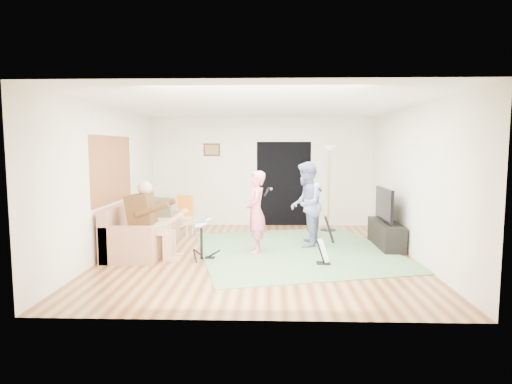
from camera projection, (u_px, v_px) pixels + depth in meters
floor at (259, 255)px, 7.84m from camera, size 6.00×6.00×0.00m
walls at (259, 181)px, 7.70m from camera, size 5.50×6.00×2.70m
ceiling at (259, 105)px, 7.56m from camera, size 6.00×6.00×0.00m
window_blinds at (112, 169)px, 7.97m from camera, size 0.00×2.05×2.05m
doorway at (284, 184)px, 10.69m from camera, size 2.10×0.00×2.10m
picture_frame at (212, 150)px, 10.66m from camera, size 0.42×0.03×0.32m
area_rug at (295, 250)px, 8.14m from camera, size 4.35×4.60×0.02m
sofa at (139, 234)px, 8.20m from camera, size 0.92×2.25×0.91m
drummer at (152, 229)px, 7.51m from camera, size 0.90×0.50×1.38m
drum_kit at (201, 241)px, 7.51m from camera, size 0.39×0.70×0.72m
singer at (256, 212)px, 7.97m from camera, size 0.39×0.57×1.53m
microphone at (267, 192)px, 7.92m from camera, size 0.06×0.06×0.24m
guitarist at (306, 204)px, 8.43m from camera, size 0.78×0.93×1.68m
guitar_held at (316, 189)px, 8.39m from camera, size 0.15×0.61×0.26m
guitar_spare at (324, 251)px, 7.17m from camera, size 0.30×0.27×0.83m
torchiere_lamp at (329, 173)px, 9.92m from camera, size 0.36×0.36×2.00m
dining_chair at (183, 221)px, 9.52m from camera, size 0.44×0.46×0.89m
tv_cabinet at (386, 234)px, 8.45m from camera, size 0.40×1.40×0.50m
television at (384, 204)px, 8.39m from camera, size 0.06×1.10×0.65m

